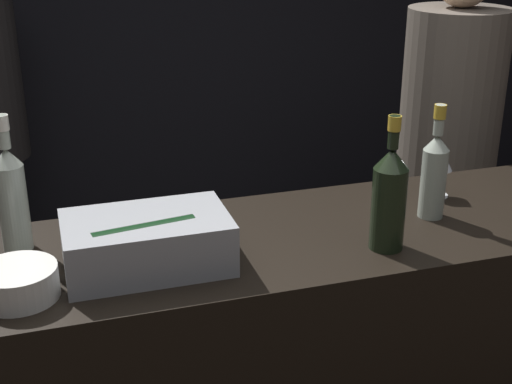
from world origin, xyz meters
name	(u,v)px	position (x,y,z in m)	size (l,w,h in m)	color
wall_back_chalkboard	(130,1)	(0.00, 2.52, 1.40)	(6.40, 0.06, 2.80)	black
ice_bin_with_bottles	(147,241)	(-0.31, 0.21, 1.12)	(0.40, 0.24, 0.13)	#9EA0A5
bowl_white	(18,282)	(-0.61, 0.15, 1.09)	(0.18, 0.18, 0.07)	silver
wine_glass	(439,160)	(0.60, 0.41, 1.16)	(0.08, 0.08, 0.16)	silver
rose_wine_bottle	(434,172)	(0.51, 0.28, 1.18)	(0.07, 0.07, 0.33)	#9EA899
white_wine_bottle	(12,195)	(-0.61, 0.41, 1.20)	(0.08, 0.08, 0.35)	#9EA899
champagne_bottle	(389,196)	(0.29, 0.14, 1.19)	(0.09, 0.09, 0.35)	black
person_blond_tee	(446,153)	(0.99, 0.97, 0.96)	(0.39, 0.39, 1.73)	black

